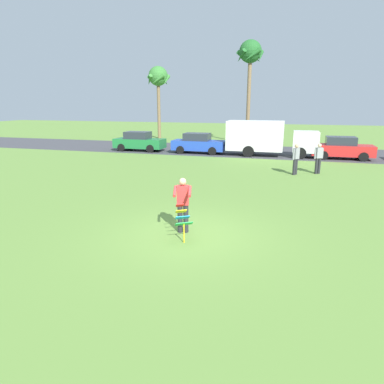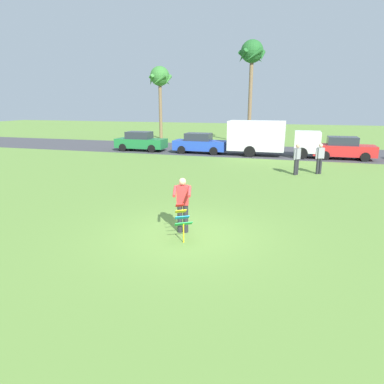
{
  "view_description": "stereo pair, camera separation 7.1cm",
  "coord_description": "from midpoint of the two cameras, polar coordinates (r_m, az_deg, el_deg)",
  "views": [
    {
      "loc": [
        2.91,
        -9.55,
        3.92
      ],
      "look_at": [
        -0.21,
        1.13,
        1.05
      ],
      "focal_mm": 32.32,
      "sensor_mm": 36.0,
      "label": 1
    },
    {
      "loc": [
        2.98,
        -9.53,
        3.92
      ],
      "look_at": [
        -0.21,
        1.13,
        1.05
      ],
      "focal_mm": 32.32,
      "sensor_mm": 36.0,
      "label": 2
    }
  ],
  "objects": [
    {
      "name": "person_walker_far",
      "position": [
        20.2,
        17.02,
        5.33
      ],
      "size": [
        0.38,
        0.49,
        1.73
      ],
      "color": "#26262B",
      "rests_on": "ground"
    },
    {
      "name": "parked_truck_white_box",
      "position": [
        26.99,
        12.42,
        8.8
      ],
      "size": [
        6.72,
        2.17,
        2.62
      ],
      "color": "silver",
      "rests_on": "ground"
    },
    {
      "name": "parked_car_red",
      "position": [
        27.18,
        23.78,
        6.6
      ],
      "size": [
        4.21,
        1.86,
        1.6
      ],
      "color": "red",
      "rests_on": "ground"
    },
    {
      "name": "palm_tree_left_near",
      "position": [
        40.01,
        -5.28,
        18.07
      ],
      "size": [
        2.58,
        2.71,
        7.84
      ],
      "color": "brown",
      "rests_on": "ground"
    },
    {
      "name": "parked_car_blue",
      "position": [
        27.95,
        1.37,
        8.0
      ],
      "size": [
        4.2,
        1.84,
        1.6
      ],
      "color": "#2347B7",
      "rests_on": "ground"
    },
    {
      "name": "ground_plane",
      "position": [
        10.73,
        -0.46,
        -6.97
      ],
      "size": [
        120.0,
        120.0,
        0.0
      ],
      "primitive_type": "plane",
      "color": "olive"
    },
    {
      "name": "person_walker_near",
      "position": [
        20.89,
        20.42,
        5.34
      ],
      "size": [
        0.5,
        0.38,
        1.73
      ],
      "color": "#26262B",
      "rests_on": "ground"
    },
    {
      "name": "kite_held",
      "position": [
        10.02,
        -1.44,
        -4.35
      ],
      "size": [
        0.64,
        0.73,
        1.05
      ],
      "color": "red",
      "rests_on": "ground"
    },
    {
      "name": "palm_tree_right_near",
      "position": [
        35.31,
        9.91,
        21.16
      ],
      "size": [
        2.58,
        2.71,
        9.67
      ],
      "color": "brown",
      "rests_on": "ground"
    },
    {
      "name": "person_kite_flyer",
      "position": [
        10.57,
        -1.37,
        -1.85
      ],
      "size": [
        0.66,
        0.74,
        1.73
      ],
      "color": "#26262B",
      "rests_on": "ground"
    },
    {
      "name": "parked_car_green",
      "position": [
        29.73,
        -8.4,
        8.24
      ],
      "size": [
        4.2,
        1.84,
        1.6
      ],
      "color": "#1E7238",
      "rests_on": "ground"
    },
    {
      "name": "road_strip",
      "position": [
        29.6,
        10.88,
        6.61
      ],
      "size": [
        120.0,
        8.0,
        0.01
      ],
      "primitive_type": "cube",
      "color": "#424247",
      "rests_on": "ground"
    }
  ]
}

